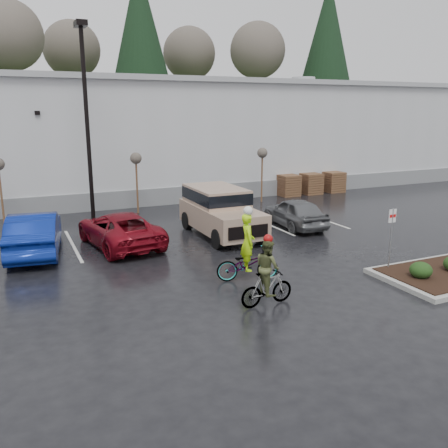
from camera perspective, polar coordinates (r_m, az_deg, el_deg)
name	(u,v)px	position (r m, az deg, el deg)	size (l,w,h in m)	color
ground	(296,291)	(14.69, 8.70, -8.00)	(120.00, 120.00, 0.00)	black
warehouse	(124,135)	(34.24, -11.93, 10.47)	(60.50, 15.50, 7.20)	#B8BBBD
wooded_ridge	(78,131)	(56.91, -17.21, 10.66)	(80.00, 25.00, 6.00)	#203817
lamppost	(86,102)	(23.63, -16.30, 13.87)	(0.50, 1.00, 9.22)	black
sapling_mid	(136,162)	(25.24, -10.54, 7.40)	(0.60, 0.60, 3.20)	#4F3B1F
sapling_east	(262,156)	(28.02, 4.63, 8.18)	(0.60, 0.60, 3.20)	#4F3B1F
pallet_stack_a	(288,185)	(30.40, 7.76, 4.63)	(1.20, 1.20, 1.35)	#4F3B1F
pallet_stack_b	(311,184)	(31.34, 10.40, 4.80)	(1.20, 1.20, 1.35)	#4F3B1F
pallet_stack_c	(333,182)	(32.39, 13.03, 4.95)	(1.20, 1.20, 1.35)	#4F3B1F
shrub_a	(421,270)	(16.33, 22.61, -5.15)	(0.70, 0.70, 0.52)	black
fire_lane_sign	(391,232)	(16.72, 19.47, -0.90)	(0.30, 0.05, 2.20)	gray
car_blue	(35,233)	(19.34, -21.81, -1.01)	(1.71, 4.92, 1.62)	navy
car_red	(119,229)	(19.47, -12.47, -0.61)	(2.29, 4.97, 1.38)	maroon
suv_tan	(221,212)	(20.51, -0.31, 1.41)	(2.20, 5.10, 2.06)	tan
car_grey	(295,212)	(22.36, 8.54, 1.40)	(1.63, 4.05, 1.38)	slate
cyclist_hivis	(247,258)	(15.22, 2.84, -4.08)	(2.12, 1.20, 2.44)	#3F3F44
cyclist_olive	(267,279)	(13.33, 5.21, -6.64)	(1.61, 0.78, 2.07)	#3F3F44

